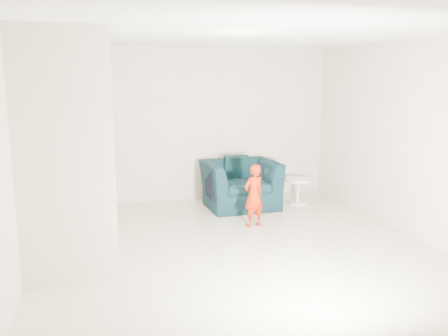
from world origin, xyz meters
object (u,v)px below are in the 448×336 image
Objects in this scene: staircase at (71,178)px; side_table at (298,187)px; armchair at (240,184)px; toddler at (254,196)px.

side_table is at bearing 20.60° from staircase.
armchair is 0.33× the size of staircase.
armchair is 1.12m from toddler.
armchair reaches higher than side_table.
armchair is 1.29× the size of toddler.
armchair is at bearing -117.10° from toddler.
side_table is 0.12× the size of staircase.
toddler reaches higher than side_table.
toddler is 2.08× the size of side_table.
toddler is 1.56m from side_table.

